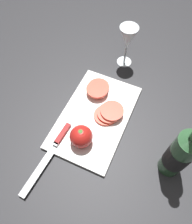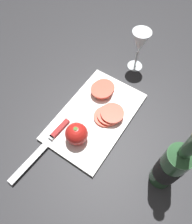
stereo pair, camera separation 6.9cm
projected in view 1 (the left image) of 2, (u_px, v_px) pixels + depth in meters
The scene contains 8 objects.
ground_plane at pixel (84, 138), 0.81m from camera, with size 3.00×3.00×0.00m, color #28282B.
cutting_board at pixel (96, 117), 0.85m from camera, with size 0.40×0.25×0.01m.
wine_bottle at pixel (180, 154), 0.65m from camera, with size 0.08×0.08×0.35m.
wine_glass at pixel (127, 39), 0.89m from camera, with size 0.08×0.08×0.19m.
whole_tomato at pixel (81, 136), 0.75m from camera, with size 0.08×0.08×0.08m.
knife at pixel (56, 144), 0.78m from camera, with size 0.29×0.04×0.01m.
tomato_slice_stack_near at pixel (109, 113), 0.83m from camera, with size 0.11×0.11×0.03m.
tomato_slice_stack_far at pixel (98, 88), 0.89m from camera, with size 0.11×0.09×0.03m.
Camera 1 is at (-0.28, -0.18, 0.74)m, focal length 35.00 mm.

